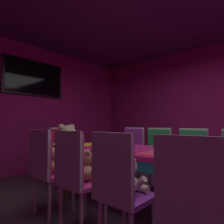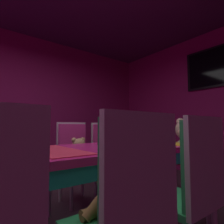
{
  "view_description": "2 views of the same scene",
  "coord_description": "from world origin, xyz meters",
  "px_view_note": "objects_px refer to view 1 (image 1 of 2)",
  "views": [
    {
      "loc": [
        -2.06,
        -1.02,
        1.05
      ],
      "look_at": [
        -0.18,
        0.66,
        1.2
      ],
      "focal_mm": 31.69,
      "sensor_mm": 36.0,
      "label": 1
    },
    {
      "loc": [
        1.44,
        -0.55,
        0.92
      ],
      "look_at": [
        0.06,
        0.52,
        1.06
      ],
      "focal_mm": 30.37,
      "sensor_mm": 36.0,
      "label": 2
    }
  ],
  "objects_px": {
    "teddy_left_4": "(56,162)",
    "chair_right_3": "(157,152)",
    "chair_left_3": "(74,170)",
    "king_teddy_bear": "(68,144)",
    "chair_right_4": "(132,149)",
    "chair_left_2": "(117,181)",
    "teddy_right_2": "(188,159)",
    "wall_tv": "(34,78)",
    "teddy_left_1": "(200,194)",
    "teddy_left_2": "(128,178)",
    "chair_right_2": "(192,156)",
    "banquet_table": "(167,160)",
    "chair_left_4": "(45,163)",
    "throne_chair": "(62,149)",
    "teddy_right_4": "(127,151)",
    "chair_left_1": "(192,200)",
    "teddy_left_3": "(85,167)"
  },
  "relations": [
    {
      "from": "chair_left_3",
      "to": "banquet_table",
      "type": "bearing_deg",
      "value": -34.83
    },
    {
      "from": "banquet_table",
      "to": "teddy_left_2",
      "type": "bearing_deg",
      "value": 178.8
    },
    {
      "from": "teddy_left_2",
      "to": "teddy_left_4",
      "type": "height_order",
      "value": "teddy_left_2"
    },
    {
      "from": "chair_left_1",
      "to": "chair_left_3",
      "type": "distance_m",
      "value": 1.15
    },
    {
      "from": "chair_left_3",
      "to": "king_teddy_bear",
      "type": "height_order",
      "value": "king_teddy_bear"
    },
    {
      "from": "chair_right_3",
      "to": "wall_tv",
      "type": "height_order",
      "value": "wall_tv"
    },
    {
      "from": "chair_left_1",
      "to": "teddy_left_4",
      "type": "relative_size",
      "value": 3.06
    },
    {
      "from": "teddy_left_4",
      "to": "chair_right_2",
      "type": "relative_size",
      "value": 0.33
    },
    {
      "from": "chair_left_2",
      "to": "king_teddy_bear",
      "type": "xyz_separation_m",
      "value": [
        0.84,
        1.83,
        0.11
      ]
    },
    {
      "from": "teddy_left_1",
      "to": "throne_chair",
      "type": "distance_m",
      "value": 2.67
    },
    {
      "from": "teddy_left_1",
      "to": "chair_left_4",
      "type": "relative_size",
      "value": 0.34
    },
    {
      "from": "chair_left_2",
      "to": "chair_right_3",
      "type": "relative_size",
      "value": 1.0
    },
    {
      "from": "chair_left_2",
      "to": "chair_right_3",
      "type": "bearing_deg",
      "value": 18.58
    },
    {
      "from": "chair_right_4",
      "to": "king_teddy_bear",
      "type": "height_order",
      "value": "king_teddy_bear"
    },
    {
      "from": "chair_left_3",
      "to": "chair_right_4",
      "type": "relative_size",
      "value": 1.0
    },
    {
      "from": "chair_left_2",
      "to": "chair_left_3",
      "type": "distance_m",
      "value": 0.57
    },
    {
      "from": "chair_right_2",
      "to": "throne_chair",
      "type": "xyz_separation_m",
      "value": [
        -0.83,
        1.99,
        0.0
      ]
    },
    {
      "from": "teddy_left_4",
      "to": "throne_chair",
      "type": "bearing_deg",
      "value": 52.4
    },
    {
      "from": "king_teddy_bear",
      "to": "throne_chair",
      "type": "bearing_deg",
      "value": 180.0
    },
    {
      "from": "banquet_table",
      "to": "king_teddy_bear",
      "type": "bearing_deg",
      "value": 90.0
    },
    {
      "from": "banquet_table",
      "to": "teddy_right_4",
      "type": "distance_m",
      "value": 1.29
    },
    {
      "from": "banquet_table",
      "to": "chair_right_2",
      "type": "height_order",
      "value": "chair_right_2"
    },
    {
      "from": "chair_right_4",
      "to": "king_teddy_bear",
      "type": "bearing_deg",
      "value": -42.11
    },
    {
      "from": "throne_chair",
      "to": "wall_tv",
      "type": "bearing_deg",
      "value": 180.0
    },
    {
      "from": "chair_right_4",
      "to": "throne_chair",
      "type": "bearing_deg",
      "value": -47.76
    },
    {
      "from": "chair_left_1",
      "to": "teddy_left_1",
      "type": "relative_size",
      "value": 2.96
    },
    {
      "from": "king_teddy_bear",
      "to": "chair_left_3",
      "type": "bearing_deg",
      "value": -33.32
    },
    {
      "from": "teddy_left_4",
      "to": "teddy_right_4",
      "type": "height_order",
      "value": "teddy_left_4"
    },
    {
      "from": "banquet_table",
      "to": "teddy_right_2",
      "type": "distance_m",
      "value": 0.69
    },
    {
      "from": "teddy_left_3",
      "to": "wall_tv",
      "type": "height_order",
      "value": "wall_tv"
    },
    {
      "from": "chair_right_3",
      "to": "king_teddy_bear",
      "type": "xyz_separation_m",
      "value": [
        -0.81,
        1.28,
        0.11
      ]
    },
    {
      "from": "banquet_table",
      "to": "chair_left_2",
      "type": "xyz_separation_m",
      "value": [
        -0.84,
        0.01,
        -0.06
      ]
    },
    {
      "from": "chair_right_4",
      "to": "chair_left_4",
      "type": "bearing_deg",
      "value": -0.56
    },
    {
      "from": "chair_left_2",
      "to": "chair_right_3",
      "type": "distance_m",
      "value": 1.74
    },
    {
      "from": "chair_right_4",
      "to": "chair_left_2",
      "type": "bearing_deg",
      "value": 32.72
    },
    {
      "from": "chair_right_4",
      "to": "chair_left_3",
      "type": "bearing_deg",
      "value": 16.99
    },
    {
      "from": "chair_left_4",
      "to": "chair_left_1",
      "type": "bearing_deg",
      "value": -89.65
    },
    {
      "from": "king_teddy_bear",
      "to": "wall_tv",
      "type": "xyz_separation_m",
      "value": [
        -0.0,
        1.26,
        1.34
      ]
    },
    {
      "from": "teddy_left_2",
      "to": "chair_right_2",
      "type": "distance_m",
      "value": 1.52
    },
    {
      "from": "teddy_right_2",
      "to": "wall_tv",
      "type": "height_order",
      "value": "wall_tv"
    },
    {
      "from": "teddy_left_4",
      "to": "chair_right_3",
      "type": "height_order",
      "value": "chair_right_3"
    },
    {
      "from": "chair_left_2",
      "to": "teddy_left_2",
      "type": "xyz_separation_m",
      "value": [
        0.15,
        -0.0,
        -0.0
      ]
    },
    {
      "from": "chair_left_4",
      "to": "king_teddy_bear",
      "type": "bearing_deg",
      "value": 41.31
    },
    {
      "from": "teddy_left_1",
      "to": "chair_right_3",
      "type": "xyz_separation_m",
      "value": [
        1.5,
        1.14,
        0.0
      ]
    },
    {
      "from": "chair_right_3",
      "to": "throne_chair",
      "type": "xyz_separation_m",
      "value": [
        -0.81,
        1.44,
        0.0
      ]
    },
    {
      "from": "teddy_right_2",
      "to": "teddy_left_1",
      "type": "bearing_deg",
      "value": 23.44
    },
    {
      "from": "chair_left_4",
      "to": "teddy_left_1",
      "type": "bearing_deg",
      "value": -84.69
    },
    {
      "from": "chair_right_2",
      "to": "wall_tv",
      "type": "xyz_separation_m",
      "value": [
        -0.83,
        3.08,
        1.45
      ]
    },
    {
      "from": "chair_left_1",
      "to": "chair_left_3",
      "type": "height_order",
      "value": "same"
    },
    {
      "from": "banquet_table",
      "to": "teddy_right_4",
      "type": "bearing_deg",
      "value": 57.55
    }
  ]
}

